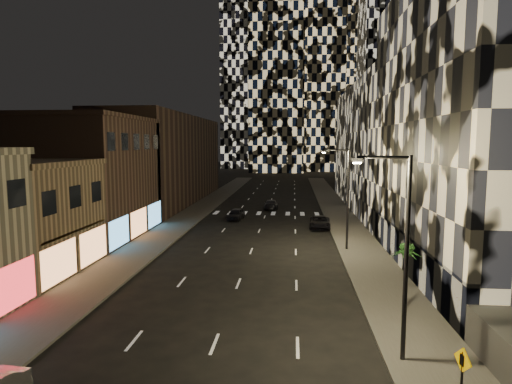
% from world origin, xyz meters
% --- Properties ---
extents(sidewalk_left, '(4.00, 120.00, 0.15)m').
position_xyz_m(sidewalk_left, '(-10.00, 50.00, 0.07)').
color(sidewalk_left, '#47443F').
rests_on(sidewalk_left, ground).
extents(sidewalk_right, '(4.00, 120.00, 0.15)m').
position_xyz_m(sidewalk_right, '(10.00, 50.00, 0.07)').
color(sidewalk_right, '#47443F').
rests_on(sidewalk_right, ground).
extents(curb_left, '(0.20, 120.00, 0.15)m').
position_xyz_m(curb_left, '(-7.90, 50.00, 0.07)').
color(curb_left, '#4C4C47').
rests_on(curb_left, ground).
extents(curb_right, '(0.20, 120.00, 0.15)m').
position_xyz_m(curb_right, '(7.90, 50.00, 0.07)').
color(curb_right, '#4C4C47').
rests_on(curb_right, ground).
extents(retail_tan, '(10.00, 10.00, 8.00)m').
position_xyz_m(retail_tan, '(-17.00, 21.00, 4.00)').
color(retail_tan, '#81684D').
rests_on(retail_tan, ground).
extents(retail_brown, '(10.00, 15.00, 12.00)m').
position_xyz_m(retail_brown, '(-17.00, 33.50, 6.00)').
color(retail_brown, '#463027').
rests_on(retail_brown, ground).
extents(retail_filler_left, '(10.00, 40.00, 14.00)m').
position_xyz_m(retail_filler_left, '(-17.00, 60.00, 7.00)').
color(retail_filler_left, '#463027').
rests_on(retail_filler_left, ground).
extents(midrise_base, '(0.60, 25.00, 3.00)m').
position_xyz_m(midrise_base, '(12.30, 24.50, 1.50)').
color(midrise_base, '#383838').
rests_on(midrise_base, ground).
extents(midrise_filler_right, '(16.00, 40.00, 18.00)m').
position_xyz_m(midrise_filler_right, '(20.00, 57.00, 9.00)').
color(midrise_filler_right, '#232326').
rests_on(midrise_filler_right, ground).
extents(tower_right_mid, '(20.00, 20.00, 100.00)m').
position_xyz_m(tower_right_mid, '(35.00, 135.00, 50.00)').
color(tower_right_mid, black).
rests_on(tower_right_mid, ground).
extents(tower_left_back, '(24.00, 24.00, 120.00)m').
position_xyz_m(tower_left_back, '(-12.00, 165.00, 60.00)').
color(tower_left_back, black).
rests_on(tower_left_back, ground).
extents(tower_center_low, '(18.00, 18.00, 95.00)m').
position_xyz_m(tower_center_low, '(-2.00, 140.00, 47.50)').
color(tower_center_low, black).
rests_on(tower_center_low, ground).
extents(streetlight_near, '(2.55, 0.25, 9.00)m').
position_xyz_m(streetlight_near, '(8.35, 10.00, 5.35)').
color(streetlight_near, black).
rests_on(streetlight_near, sidewalk_right).
extents(streetlight_far, '(2.55, 0.25, 9.00)m').
position_xyz_m(streetlight_far, '(8.35, 30.00, 5.35)').
color(streetlight_far, black).
rests_on(streetlight_far, sidewalk_right).
extents(car_dark_midlane, '(2.18, 4.38, 1.43)m').
position_xyz_m(car_dark_midlane, '(-3.50, 44.60, 0.72)').
color(car_dark_midlane, black).
rests_on(car_dark_midlane, ground).
extents(car_dark_oncoming, '(1.99, 4.84, 1.40)m').
position_xyz_m(car_dark_oncoming, '(0.50, 54.04, 0.70)').
color(car_dark_oncoming, black).
rests_on(car_dark_oncoming, ground).
extents(car_dark_rightlane, '(2.49, 5.03, 1.37)m').
position_xyz_m(car_dark_rightlane, '(6.79, 40.09, 0.69)').
color(car_dark_rightlane, black).
rests_on(car_dark_rightlane, ground).
extents(ped_sign, '(0.27, 0.86, 2.64)m').
position_xyz_m(ped_sign, '(9.48, 5.82, 1.94)').
color(ped_sign, black).
rests_on(ped_sign, sidewalk_right).
extents(palm_tree, '(1.92, 1.89, 3.76)m').
position_xyz_m(palm_tree, '(10.23, 16.17, 3.26)').
color(palm_tree, '#47331E').
rests_on(palm_tree, sidewalk_right).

